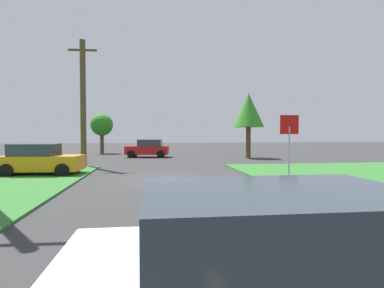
# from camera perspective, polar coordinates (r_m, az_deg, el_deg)

# --- Properties ---
(ground_plane) EXTENTS (120.00, 120.00, 0.00)m
(ground_plane) POSITION_cam_1_polar(r_m,az_deg,el_deg) (14.17, -4.23, -6.74)
(ground_plane) COLOR #323232
(lane_stripe_center) EXTENTS (0.20, 14.00, 0.01)m
(lane_stripe_center) POSITION_cam_1_polar(r_m,az_deg,el_deg) (6.41, 0.33, -17.39)
(lane_stripe_center) COLOR yellow
(lane_stripe_center) RESTS_ON ground
(stop_sign) EXTENTS (0.76, 0.08, 2.88)m
(stop_sign) POSITION_cam_1_polar(r_m,az_deg,el_deg) (12.90, 17.64, 1.38)
(stop_sign) COLOR #9EA0A8
(stop_sign) RESTS_ON ground
(car_behind_on_main_road) EXTENTS (4.45, 2.19, 1.62)m
(car_behind_on_main_road) POSITION_cam_1_polar(r_m,az_deg,el_deg) (3.24, 18.28, -22.15)
(car_behind_on_main_road) COLOR white
(car_behind_on_main_road) RESTS_ON ground
(parked_car_near_building) EXTENTS (4.03, 2.23, 1.62)m
(parked_car_near_building) POSITION_cam_1_polar(r_m,az_deg,el_deg) (17.51, -26.40, -2.64)
(parked_car_near_building) COLOR orange
(parked_car_near_building) RESTS_ON ground
(car_approaching_junction) EXTENTS (4.07, 2.38, 1.62)m
(car_approaching_junction) POSITION_cam_1_polar(r_m,az_deg,el_deg) (28.36, -8.19, -0.81)
(car_approaching_junction) COLOR red
(car_approaching_junction) RESTS_ON ground
(utility_pole_mid) EXTENTS (1.80, 0.36, 8.19)m
(utility_pole_mid) POSITION_cam_1_polar(r_m,az_deg,el_deg) (21.23, -19.61, 7.32)
(utility_pole_mid) COLOR #4D4125
(utility_pole_mid) RESTS_ON ground
(oak_tree_left) EXTENTS (2.74, 2.74, 5.75)m
(oak_tree_left) POSITION_cam_1_polar(r_m,az_deg,el_deg) (27.78, 10.47, 6.11)
(oak_tree_left) COLOR brown
(oak_tree_left) RESTS_ON ground
(pine_tree_center) EXTENTS (2.41, 2.41, 4.34)m
(pine_tree_center) POSITION_cam_1_polar(r_m,az_deg,el_deg) (35.04, -16.43, 3.37)
(pine_tree_center) COLOR brown
(pine_tree_center) RESTS_ON ground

